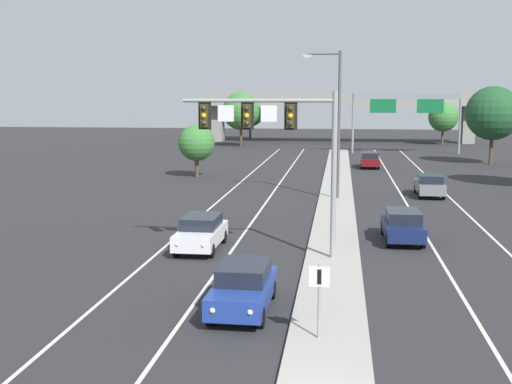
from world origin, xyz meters
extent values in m
cube|color=#9E9B93|center=(0.00, 18.00, 0.07)|extent=(2.40, 110.00, 0.15)
cube|color=silver|center=(-4.70, 25.00, 0.00)|extent=(0.14, 100.00, 0.01)
cube|color=silver|center=(4.70, 25.00, 0.00)|extent=(0.14, 100.00, 0.01)
cube|color=silver|center=(-8.00, 25.00, 0.00)|extent=(0.14, 100.00, 0.01)
cube|color=silver|center=(8.00, 25.00, 0.00)|extent=(0.14, 100.00, 0.01)
cylinder|color=gray|center=(-0.01, 14.75, 3.75)|extent=(0.24, 0.24, 7.20)
cylinder|color=gray|center=(-3.30, 14.75, 6.95)|extent=(6.57, 0.16, 0.16)
cube|color=black|center=(-1.89, 14.79, 6.30)|extent=(0.56, 0.06, 1.20)
cube|color=#38330F|center=(-1.89, 14.75, 6.30)|extent=(0.32, 0.32, 1.00)
sphere|color=#282828|center=(-1.89, 14.58, 6.62)|extent=(0.22, 0.22, 0.22)
sphere|color=#F2A819|center=(-1.89, 14.58, 6.30)|extent=(0.22, 0.22, 0.22)
sphere|color=#282828|center=(-1.89, 14.58, 5.98)|extent=(0.22, 0.22, 0.22)
cube|color=black|center=(-3.77, 14.79, 6.30)|extent=(0.56, 0.06, 1.20)
cube|color=#38330F|center=(-3.77, 14.75, 6.30)|extent=(0.32, 0.32, 1.00)
sphere|color=#282828|center=(-3.77, 14.58, 6.62)|extent=(0.22, 0.22, 0.22)
sphere|color=#F2A819|center=(-3.77, 14.58, 6.30)|extent=(0.22, 0.22, 0.22)
sphere|color=#282828|center=(-3.77, 14.58, 5.98)|extent=(0.22, 0.22, 0.22)
cube|color=black|center=(-5.65, 14.79, 6.30)|extent=(0.56, 0.06, 1.20)
cube|color=#38330F|center=(-5.65, 14.75, 6.30)|extent=(0.32, 0.32, 1.00)
sphere|color=#282828|center=(-5.65, 14.58, 6.62)|extent=(0.22, 0.22, 0.22)
sphere|color=#F2A819|center=(-5.65, 14.58, 6.30)|extent=(0.22, 0.22, 0.22)
sphere|color=#282828|center=(-5.65, 14.58, 5.98)|extent=(0.22, 0.22, 0.22)
cube|color=white|center=(-2.83, 14.73, 6.40)|extent=(0.70, 0.04, 0.70)
cube|color=white|center=(-4.71, 14.73, 6.40)|extent=(0.70, 0.04, 0.70)
cylinder|color=gray|center=(-0.28, 5.06, 1.25)|extent=(0.08, 0.08, 2.20)
cube|color=white|center=(-0.28, 5.03, 2.00)|extent=(0.60, 0.03, 0.60)
cube|color=black|center=(-0.28, 5.01, 2.00)|extent=(0.12, 0.01, 0.44)
cylinder|color=#4C4C51|center=(0.10, 31.69, 5.15)|extent=(0.20, 0.20, 10.00)
cylinder|color=#4C4C51|center=(-1.00, 31.69, 9.95)|extent=(2.20, 0.12, 0.12)
cube|color=#B7B7B2|center=(-2.10, 31.69, 9.80)|extent=(0.56, 0.28, 0.20)
cube|color=navy|center=(-2.90, 7.58, 0.67)|extent=(1.86, 4.42, 0.70)
cube|color=black|center=(-2.89, 7.80, 1.30)|extent=(1.62, 2.40, 0.56)
sphere|color=#EAE5C6|center=(-2.35, 5.40, 0.72)|extent=(0.18, 0.18, 0.18)
sphere|color=#EAE5C6|center=(-3.50, 5.41, 0.72)|extent=(0.18, 0.18, 0.18)
cylinder|color=black|center=(-2.12, 6.07, 0.32)|extent=(0.23, 0.64, 0.64)
cylinder|color=black|center=(-3.72, 6.09, 0.32)|extent=(0.23, 0.64, 0.64)
cylinder|color=black|center=(-2.08, 9.07, 0.32)|extent=(0.23, 0.64, 0.64)
cylinder|color=black|center=(-3.68, 9.09, 0.32)|extent=(0.23, 0.64, 0.64)
cube|color=silver|center=(-6.17, 16.07, 0.67)|extent=(1.82, 4.41, 0.70)
cube|color=black|center=(-6.17, 16.29, 1.30)|extent=(1.59, 2.38, 0.56)
sphere|color=#EAE5C6|center=(-5.61, 13.89, 0.72)|extent=(0.18, 0.18, 0.18)
sphere|color=#EAE5C6|center=(-6.76, 13.89, 0.72)|extent=(0.18, 0.18, 0.18)
cylinder|color=black|center=(-5.38, 14.57, 0.32)|extent=(0.22, 0.64, 0.64)
cylinder|color=black|center=(-6.98, 14.58, 0.32)|extent=(0.22, 0.64, 0.64)
cylinder|color=black|center=(-5.37, 17.57, 0.32)|extent=(0.22, 0.64, 0.64)
cylinder|color=black|center=(-6.97, 17.58, 0.32)|extent=(0.22, 0.64, 0.64)
cube|color=#141E4C|center=(3.36, 19.16, 0.67)|extent=(1.89, 4.43, 0.70)
cube|color=black|center=(3.37, 18.94, 1.30)|extent=(1.63, 2.41, 0.56)
sphere|color=#EAE5C6|center=(2.74, 21.32, 0.72)|extent=(0.18, 0.18, 0.18)
sphere|color=#EAE5C6|center=(3.90, 21.35, 0.72)|extent=(0.18, 0.18, 0.18)
cylinder|color=black|center=(2.53, 20.64, 0.32)|extent=(0.23, 0.64, 0.64)
cylinder|color=black|center=(4.13, 20.67, 0.32)|extent=(0.23, 0.64, 0.64)
cylinder|color=black|center=(2.59, 17.64, 0.32)|extent=(0.23, 0.64, 0.64)
cylinder|color=black|center=(4.19, 17.67, 0.32)|extent=(0.23, 0.64, 0.64)
cube|color=slate|center=(6.63, 34.33, 0.67)|extent=(1.87, 4.43, 0.70)
cube|color=black|center=(6.63, 34.11, 1.30)|extent=(1.62, 2.40, 0.56)
sphere|color=#EAE5C6|center=(6.09, 36.52, 0.72)|extent=(0.18, 0.18, 0.18)
sphere|color=#EAE5C6|center=(7.24, 36.50, 0.72)|extent=(0.18, 0.18, 0.18)
cylinder|color=black|center=(5.85, 35.85, 0.32)|extent=(0.23, 0.64, 0.64)
cylinder|color=black|center=(7.45, 35.82, 0.32)|extent=(0.23, 0.64, 0.64)
cylinder|color=black|center=(5.81, 32.85, 0.32)|extent=(0.23, 0.64, 0.64)
cylinder|color=black|center=(7.41, 32.82, 0.32)|extent=(0.23, 0.64, 0.64)
cube|color=#5B0F14|center=(3.17, 52.71, 0.67)|extent=(1.88, 4.43, 0.70)
cube|color=black|center=(3.17, 52.49, 1.30)|extent=(1.63, 2.40, 0.56)
sphere|color=#EAE5C6|center=(2.63, 54.90, 0.72)|extent=(0.18, 0.18, 0.18)
sphere|color=#EAE5C6|center=(3.79, 54.88, 0.72)|extent=(0.18, 0.18, 0.18)
cylinder|color=black|center=(2.40, 54.22, 0.32)|extent=(0.23, 0.64, 0.64)
cylinder|color=black|center=(4.00, 54.19, 0.32)|extent=(0.23, 0.64, 0.64)
cylinder|color=black|center=(2.34, 51.22, 0.32)|extent=(0.23, 0.64, 0.64)
cylinder|color=black|center=(3.94, 51.19, 0.32)|extent=(0.23, 0.64, 0.64)
cylinder|color=gray|center=(1.70, 69.66, 3.75)|extent=(0.28, 0.28, 7.50)
cylinder|color=gray|center=(14.70, 69.66, 3.75)|extent=(0.28, 0.28, 7.50)
cube|color=gray|center=(8.20, 69.66, 7.10)|extent=(13.00, 0.36, 0.70)
cube|color=#0F6033|center=(5.34, 69.46, 5.90)|extent=(3.20, 0.08, 1.70)
cube|color=#0F6033|center=(11.06, 69.46, 5.90)|extent=(3.20, 0.08, 1.70)
cube|color=gray|center=(0.00, 88.71, 6.20)|extent=(42.40, 6.40, 1.10)
cube|color=gray|center=(0.00, 85.71, 7.20)|extent=(42.40, 0.36, 0.90)
cube|color=gray|center=(-19.20, 88.71, 2.83)|extent=(1.80, 2.40, 5.65)
cube|color=gray|center=(19.20, 88.71, 2.83)|extent=(1.80, 2.40, 5.65)
cylinder|color=#4C3823|center=(15.95, 57.83, 1.55)|extent=(0.36, 0.36, 3.09)
sphere|color=#1E4C28|center=(15.95, 57.83, 5.35)|extent=(5.65, 5.65, 5.65)
cylinder|color=#4C3823|center=(-12.37, 42.97, 0.88)|extent=(0.36, 0.36, 1.76)
sphere|color=#387533|center=(-12.37, 42.97, 3.05)|extent=(3.22, 3.22, 3.22)
cylinder|color=#4C3823|center=(-14.79, 94.53, 1.29)|extent=(0.36, 0.36, 2.58)
sphere|color=#387533|center=(-14.79, 94.53, 4.48)|extent=(4.73, 4.73, 4.73)
cylinder|color=#4C3823|center=(15.06, 85.42, 1.18)|extent=(0.36, 0.36, 2.36)
sphere|color=#387533|center=(15.06, 85.42, 4.09)|extent=(4.32, 4.32, 4.32)
cylinder|color=#4C3823|center=(-13.80, 78.00, 1.45)|extent=(0.36, 0.36, 2.90)
sphere|color=#387533|center=(-13.80, 78.00, 5.02)|extent=(5.31, 5.31, 5.31)
camera|label=1|loc=(0.26, -13.22, 7.15)|focal=45.72mm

